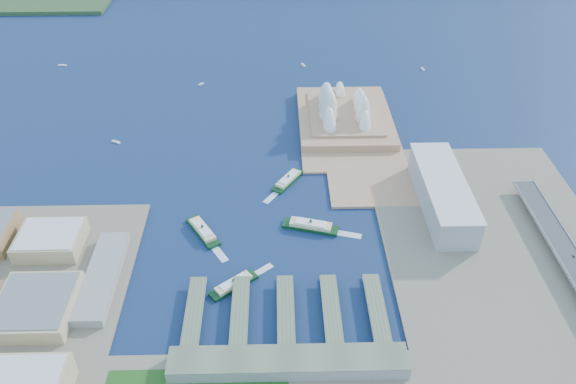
{
  "coord_description": "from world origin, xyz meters",
  "views": [
    {
      "loc": [
        8.22,
        -422.8,
        404.41
      ],
      "look_at": [
        19.97,
        90.11,
        18.0
      ],
      "focal_mm": 35.0,
      "sensor_mm": 36.0,
      "label": 1
    }
  ],
  "objects_px": {
    "opera_house": "(345,102)",
    "toaster_building": "(442,193)",
    "ferry_a": "(202,229)",
    "ferry_c": "(234,283)",
    "ferry_b": "(288,178)",
    "car_c": "(574,256)",
    "ferry_d": "(311,224)"
  },
  "relations": [
    {
      "from": "ferry_a",
      "to": "ferry_b",
      "type": "xyz_separation_m",
      "value": [
        95.5,
        93.08,
        -0.33
      ]
    },
    {
      "from": "ferry_a",
      "to": "ferry_b",
      "type": "distance_m",
      "value": 133.36
    },
    {
      "from": "ferry_b",
      "to": "car_c",
      "type": "height_order",
      "value": "car_c"
    },
    {
      "from": "ferry_d",
      "to": "car_c",
      "type": "bearing_deg",
      "value": -88.74
    },
    {
      "from": "toaster_building",
      "to": "car_c",
      "type": "relative_size",
      "value": 37.69
    },
    {
      "from": "ferry_c",
      "to": "ferry_d",
      "type": "height_order",
      "value": "ferry_d"
    },
    {
      "from": "opera_house",
      "to": "toaster_building",
      "type": "relative_size",
      "value": 1.16
    },
    {
      "from": "ferry_c",
      "to": "toaster_building",
      "type": "bearing_deg",
      "value": -101.23
    },
    {
      "from": "ferry_a",
      "to": "ferry_c",
      "type": "distance_m",
      "value": 89.04
    },
    {
      "from": "ferry_a",
      "to": "toaster_building",
      "type": "bearing_deg",
      "value": -23.59
    },
    {
      "from": "ferry_c",
      "to": "car_c",
      "type": "xyz_separation_m",
      "value": [
        340.06,
        19.01,
        10.59
      ]
    },
    {
      "from": "ferry_c",
      "to": "ferry_d",
      "type": "bearing_deg",
      "value": -81.43
    },
    {
      "from": "ferry_a",
      "to": "ferry_c",
      "type": "bearing_deg",
      "value": -96.29
    },
    {
      "from": "toaster_building",
      "to": "ferry_a",
      "type": "xyz_separation_m",
      "value": [
        -269.24,
        -38.29,
        -15.08
      ]
    },
    {
      "from": "toaster_building",
      "to": "ferry_c",
      "type": "height_order",
      "value": "toaster_building"
    },
    {
      "from": "toaster_building",
      "to": "ferry_b",
      "type": "distance_m",
      "value": 182.83
    },
    {
      "from": "ferry_b",
      "to": "car_c",
      "type": "bearing_deg",
      "value": 5.32
    },
    {
      "from": "ferry_a",
      "to": "ferry_c",
      "type": "height_order",
      "value": "ferry_a"
    },
    {
      "from": "opera_house",
      "to": "car_c",
      "type": "relative_size",
      "value": 43.77
    },
    {
      "from": "ferry_b",
      "to": "car_c",
      "type": "xyz_separation_m",
      "value": [
        282.74,
        -154.51,
        10.36
      ]
    },
    {
      "from": "toaster_building",
      "to": "ferry_c",
      "type": "distance_m",
      "value": 260.25
    },
    {
      "from": "ferry_c",
      "to": "ferry_d",
      "type": "distance_m",
      "value": 117.2
    },
    {
      "from": "ferry_a",
      "to": "ferry_d",
      "type": "distance_m",
      "value": 118.24
    },
    {
      "from": "ferry_b",
      "to": "ferry_d",
      "type": "xyz_separation_m",
      "value": [
        22.63,
        -87.83,
        0.7
      ]
    },
    {
      "from": "opera_house",
      "to": "toaster_building",
      "type": "bearing_deg",
      "value": -65.77
    },
    {
      "from": "ferry_b",
      "to": "ferry_c",
      "type": "relative_size",
      "value": 1.05
    },
    {
      "from": "ferry_a",
      "to": "car_c",
      "type": "height_order",
      "value": "car_c"
    },
    {
      "from": "ferry_d",
      "to": "toaster_building",
      "type": "bearing_deg",
      "value": -62.03
    },
    {
      "from": "ferry_a",
      "to": "opera_house",
      "type": "bearing_deg",
      "value": 21.37
    },
    {
      "from": "opera_house",
      "to": "ferry_a",
      "type": "bearing_deg",
      "value": -126.95
    },
    {
      "from": "ferry_a",
      "to": "car_c",
      "type": "xyz_separation_m",
      "value": [
        378.24,
        -61.43,
        10.03
      ]
    },
    {
      "from": "toaster_building",
      "to": "ferry_d",
      "type": "relative_size",
      "value": 2.53
    }
  ]
}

